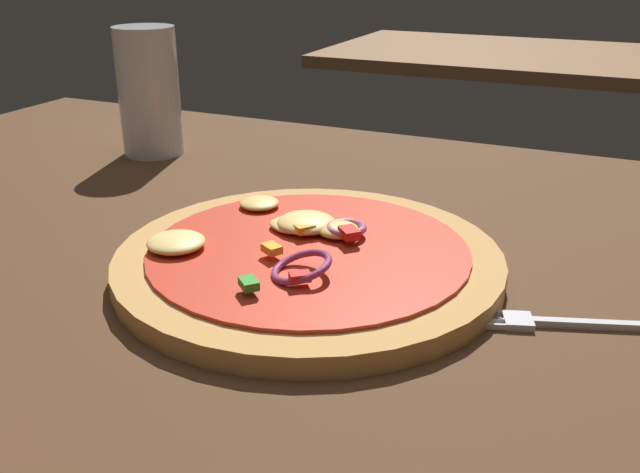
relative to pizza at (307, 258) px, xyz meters
name	(u,v)px	position (x,y,z in m)	size (l,w,h in m)	color
dining_table	(279,298)	(-0.01, -0.03, -0.02)	(1.20, 0.87, 0.03)	#4C301C
pizza	(307,258)	(0.00, 0.00, 0.00)	(0.28, 0.28, 0.03)	tan
fork	(573,324)	(0.19, -0.01, -0.01)	(0.17, 0.07, 0.00)	silver
beer_glass	(150,98)	(-0.29, 0.21, 0.05)	(0.07, 0.07, 0.14)	silver
background_table	(516,57)	(-0.06, 1.20, -0.02)	(0.81, 0.50, 0.03)	brown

